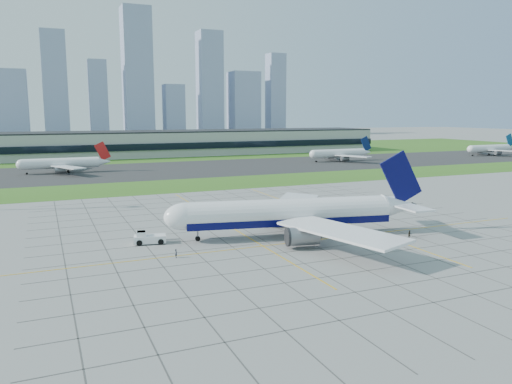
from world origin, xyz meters
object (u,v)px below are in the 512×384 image
distant_jet_1 (63,163)px  pushback_tug (148,238)px  crew_near (176,253)px  airliner (291,214)px  crew_far (410,234)px  distant_jet_2 (340,153)px  distant_jet_3 (490,148)px

distant_jet_1 → pushback_tug: bearing=-85.6°
crew_near → distant_jet_1: distant_jet_1 is taller
airliner → pushback_tug: size_ratio=6.08×
crew_far → distant_jet_2: size_ratio=0.04×
distant_jet_1 → airliner: bearing=-74.4°
distant_jet_2 → distant_jet_3: bearing=-2.5°
distant_jet_2 → crew_far: bearing=-117.9°
pushback_tug → distant_jet_3: (247.88, 134.66, 3.30)m
airliner → distant_jet_2: (106.36, 145.63, -0.62)m
pushback_tug → distant_jet_2: (136.60, 139.46, 3.30)m
distant_jet_2 → pushback_tug: bearing=-134.4°
airliner → crew_near: 28.55m
crew_near → crew_far: (50.47, -5.75, 0.07)m
crew_near → distant_jet_3: (245.15, 147.17, 3.65)m
airliner → distant_jet_1: airliner is taller
pushback_tug → distant_jet_3: size_ratio=0.23×
distant_jet_3 → distant_jet_2: bearing=177.5°
crew_near → distant_jet_1: bearing=18.6°
distant_jet_3 → crew_near: bearing=-149.0°
airliner → distant_jet_1: bearing=116.9°
distant_jet_1 → crew_near: bearing=-85.0°
pushback_tug → crew_far: pushback_tug is taller
pushback_tug → crew_far: (53.19, -18.26, -0.28)m
crew_far → distant_jet_2: distant_jet_2 is taller
distant_jet_1 → distant_jet_2: (147.41, -1.48, 0.00)m
crew_near → distant_jet_3: 285.96m
airliner → pushback_tug: (-30.24, 6.17, -3.92)m
airliner → crew_far: 26.28m
airliner → distant_jet_1: 152.73m
crew_near → crew_far: crew_far is taller
airliner → distant_jet_3: airliner is taller
distant_jet_1 → crew_far: bearing=-68.1°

